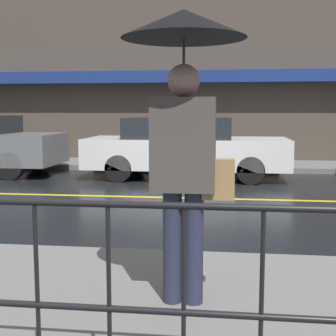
# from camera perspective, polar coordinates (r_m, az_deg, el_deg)

# --- Properties ---
(ground_plane) EXTENTS (80.00, 80.00, 0.00)m
(ground_plane) POSITION_cam_1_polar(r_m,az_deg,el_deg) (8.70, 0.56, -3.65)
(ground_plane) COLOR black
(sidewalk_near) EXTENTS (28.00, 2.77, 0.14)m
(sidewalk_near) POSITION_cam_1_polar(r_m,az_deg,el_deg) (3.85, -8.53, -16.62)
(sidewalk_near) COLOR slate
(sidewalk_near) RESTS_ON ground_plane
(sidewalk_far) EXTENTS (28.00, 2.04, 0.14)m
(sidewalk_far) POSITION_cam_1_polar(r_m,az_deg,el_deg) (13.35, 2.88, 0.37)
(sidewalk_far) COLOR slate
(sidewalk_far) RESTS_ON ground_plane
(lane_marking) EXTENTS (25.20, 0.12, 0.01)m
(lane_marking) POSITION_cam_1_polar(r_m,az_deg,el_deg) (8.70, 0.56, -3.62)
(lane_marking) COLOR gold
(lane_marking) RESTS_ON ground_plane
(building_storefront) EXTENTS (28.00, 0.85, 6.07)m
(building_storefront) POSITION_cam_1_polar(r_m,az_deg,el_deg) (14.47, 3.30, 12.55)
(building_storefront) COLOR #4C4238
(building_storefront) RESTS_ON ground_plane
(railing_foreground) EXTENTS (12.00, 0.04, 1.02)m
(railing_foreground) POSITION_cam_1_polar(r_m,az_deg,el_deg) (2.59, -15.73, -11.83)
(railing_foreground) COLOR black
(railing_foreground) RESTS_ON sidewalk_near
(pedestrian) EXTENTS (0.92, 0.92, 2.19)m
(pedestrian) POSITION_cam_1_polar(r_m,az_deg,el_deg) (3.47, 2.03, 9.29)
(pedestrian) COLOR #23283D
(pedestrian) RESTS_ON sidewalk_near
(car_white) EXTENTS (4.76, 1.83, 1.44)m
(car_white) POSITION_cam_1_polar(r_m,az_deg,el_deg) (11.19, 2.06, 2.54)
(car_white) COLOR silver
(car_white) RESTS_ON ground_plane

